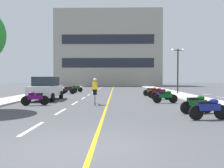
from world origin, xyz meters
TOP-DOWN VIEW (x-y plane):
  - ground_plane at (0.00, 21.00)m, footprint 140.00×140.00m
  - curb_left at (-7.20, 24.00)m, footprint 2.40×72.00m
  - curb_right at (7.20, 24.00)m, footprint 2.40×72.00m
  - lane_dash_0 at (-2.00, 2.00)m, footprint 0.14×2.20m
  - lane_dash_1 at (-2.00, 6.00)m, footprint 0.14×2.20m
  - lane_dash_2 at (-2.00, 10.00)m, footprint 0.14×2.20m
  - lane_dash_3 at (-2.00, 14.00)m, footprint 0.14×2.20m
  - lane_dash_4 at (-2.00, 18.00)m, footprint 0.14×2.20m
  - lane_dash_5 at (-2.00, 22.00)m, footprint 0.14×2.20m
  - lane_dash_6 at (-2.00, 26.00)m, footprint 0.14×2.20m
  - lane_dash_7 at (-2.00, 30.00)m, footprint 0.14×2.20m
  - lane_dash_8 at (-2.00, 34.00)m, footprint 0.14×2.20m
  - lane_dash_9 at (-2.00, 38.00)m, footprint 0.14×2.20m
  - lane_dash_10 at (-2.00, 42.00)m, footprint 0.14×2.20m
  - lane_dash_11 at (-2.00, 46.00)m, footprint 0.14×2.20m
  - centre_line_yellow at (0.25, 24.00)m, footprint 0.12×66.00m
  - office_building at (-1.03, 49.84)m, footprint 24.20×9.80m
  - street_lamp_mid at (7.36, 18.83)m, footprint 1.46×0.36m
  - parked_car_near at (-4.66, 12.18)m, footprint 1.96×4.22m
  - motorcycle_0 at (4.60, 3.75)m, footprint 1.69×0.60m
  - motorcycle_1 at (4.70, 5.44)m, footprint 1.68×0.67m
  - motorcycle_2 at (-4.26, 8.61)m, footprint 1.66×0.73m
  - motorcycle_3 at (4.19, 10.10)m, footprint 1.70×0.60m
  - motorcycle_4 at (4.40, 12.67)m, footprint 1.68×0.66m
  - motorcycle_5 at (4.42, 14.63)m, footprint 1.70×0.60m
  - motorcycle_6 at (4.25, 16.31)m, footprint 1.63×0.81m
  - motorcycle_7 at (-4.46, 19.20)m, footprint 1.70×0.60m
  - motorcycle_8 at (-4.57, 20.96)m, footprint 1.69×0.61m
  - motorcycle_9 at (-4.20, 22.66)m, footprint 1.63×0.81m
  - cyclist_rider at (-0.55, 9.11)m, footprint 0.43×1.77m

SIDE VIEW (x-z plane):
  - ground_plane at x=0.00m, z-range 0.00..0.00m
  - lane_dash_0 at x=-2.00m, z-range 0.00..0.01m
  - lane_dash_1 at x=-2.00m, z-range 0.00..0.01m
  - lane_dash_2 at x=-2.00m, z-range 0.00..0.01m
  - lane_dash_3 at x=-2.00m, z-range 0.00..0.01m
  - lane_dash_4 at x=-2.00m, z-range 0.00..0.01m
  - lane_dash_5 at x=-2.00m, z-range 0.00..0.01m
  - lane_dash_6 at x=-2.00m, z-range 0.00..0.01m
  - lane_dash_7 at x=-2.00m, z-range 0.00..0.01m
  - lane_dash_8 at x=-2.00m, z-range 0.00..0.01m
  - lane_dash_9 at x=-2.00m, z-range 0.00..0.01m
  - lane_dash_10 at x=-2.00m, z-range 0.00..0.01m
  - lane_dash_11 at x=-2.00m, z-range 0.00..0.01m
  - centre_line_yellow at x=0.25m, z-range 0.00..0.01m
  - curb_left at x=-7.20m, z-range 0.00..0.12m
  - curb_right at x=7.20m, z-range 0.00..0.12m
  - motorcycle_0 at x=4.60m, z-range 0.01..0.93m
  - motorcycle_1 at x=4.70m, z-range 0.01..0.93m
  - motorcycle_2 at x=-4.26m, z-range 0.01..0.93m
  - motorcycle_3 at x=4.19m, z-range 0.01..0.93m
  - motorcycle_4 at x=4.40m, z-range 0.01..0.93m
  - motorcycle_5 at x=4.42m, z-range 0.01..0.93m
  - motorcycle_6 at x=4.25m, z-range 0.01..0.93m
  - motorcycle_7 at x=-4.46m, z-range 0.01..0.93m
  - motorcycle_8 at x=-4.57m, z-range 0.01..0.93m
  - motorcycle_9 at x=-4.20m, z-range 0.01..0.93m
  - cyclist_rider at x=-0.55m, z-range 0.03..1.74m
  - parked_car_near at x=-4.66m, z-range 0.01..1.83m
  - street_lamp_mid at x=7.36m, z-range 1.25..5.99m
  - office_building at x=-1.03m, z-range 0.00..17.29m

